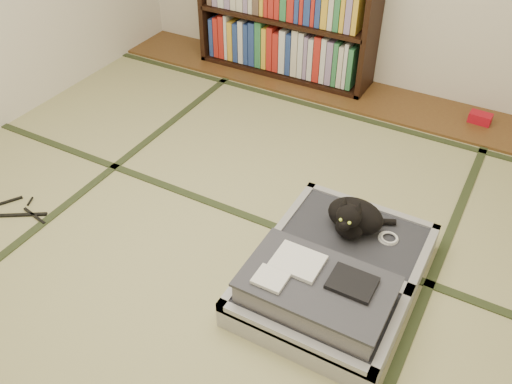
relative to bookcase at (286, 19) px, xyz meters
The scene contains 9 objects.
floor 2.21m from the bookcase, 72.72° to the right, with size 4.50×4.50×0.00m, color tan.
wood_strip 0.78m from the bookcase, ahead, with size 4.00×0.50×0.02m, color brown.
red_item 1.60m from the bookcase, ahead, with size 0.15×0.09×0.07m, color #B00E1D.
tatami_borders 1.76m from the bookcase, 67.78° to the right, with size 4.00×4.50×0.01m.
bookcase is the anchor object (origin of this frame).
suitcase 2.32m from the bookcase, 57.60° to the right, with size 0.74×0.99×0.29m.
cat 2.06m from the bookcase, 53.65° to the right, with size 0.33×0.33×0.27m.
cable_coil 2.15m from the bookcase, 49.18° to the right, with size 0.10×0.10×0.02m.
hanger 2.39m from the bookcase, 103.78° to the right, with size 0.40×0.29×0.01m.
Camera 1 is at (1.11, -1.57, 2.04)m, focal length 38.00 mm.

